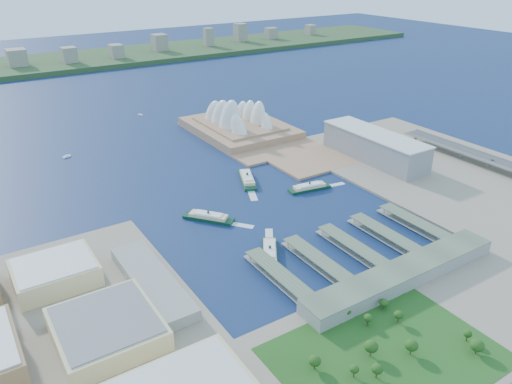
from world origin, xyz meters
TOP-DOWN VIEW (x-y plane):
  - ground at (0.00, 0.00)m, footprint 3000.00×3000.00m
  - south_land at (0.00, -210.00)m, footprint 720.00×180.00m
  - east_land at (240.00, -50.00)m, footprint 240.00×500.00m
  - peninsula at (107.50, 260.00)m, footprint 135.00×220.00m
  - far_shore at (0.00, 980.00)m, footprint 2200.00×260.00m
  - opera_house at (105.00, 280.00)m, footprint 134.00×180.00m
  - toaster_building at (195.00, 80.00)m, footprint 45.00×155.00m
  - west_buildings at (-250.00, -70.00)m, footprint 200.00×280.00m
  - ferry_wharves at (14.00, -75.00)m, footprint 184.00×90.00m
  - terminal_building at (15.00, -135.00)m, footprint 200.00×28.00m
  - park at (-60.00, -190.00)m, footprint 150.00×110.00m
  - far_skyline at (0.00, 960.00)m, footprint 1900.00×140.00m
  - ferry_a at (-69.46, 52.73)m, footprint 44.39×50.66m
  - ferry_b at (16.61, 114.45)m, footprint 36.84×60.02m
  - ferry_c at (-53.87, -38.82)m, footprint 40.65×52.38m
  - ferry_d at (65.75, 54.02)m, footprint 53.07×21.26m
  - boat_b at (-149.84, 316.68)m, footprint 12.02×7.88m
  - boat_c at (180.08, 373.82)m, footprint 7.03×12.44m
  - boat_e at (7.49, 451.77)m, footprint 6.57×10.50m
  - car_c at (296.00, -26.90)m, footprint 1.94×4.78m

SIDE VIEW (x-z plane):
  - ground at x=0.00m, z-range 0.00..0.00m
  - boat_e at x=7.49m, z-range 0.00..2.46m
  - boat_c at x=180.08m, z-range 0.00..2.69m
  - south_land at x=0.00m, z-range 0.00..3.00m
  - east_land at x=240.00m, z-range 0.00..3.00m
  - peninsula at x=107.50m, z-range 0.00..3.00m
  - boat_b at x=-149.84m, z-range 0.00..3.07m
  - ferry_wharves at x=14.00m, z-range 0.00..9.30m
  - ferry_d at x=65.75m, z-range 0.00..9.76m
  - ferry_c at x=-53.87m, z-range 0.00..10.14m
  - ferry_a at x=-69.46m, z-range 0.00..10.19m
  - ferry_b at x=16.61m, z-range 0.00..11.13m
  - far_shore at x=0.00m, z-range 0.00..12.00m
  - terminal_building at x=15.00m, z-range 3.00..15.00m
  - park at x=-60.00m, z-range 3.00..19.00m
  - car_c at x=296.00m, z-range 14.85..16.24m
  - west_buildings at x=-250.00m, z-range 3.00..30.00m
  - toaster_building at x=195.00m, z-range 3.00..38.00m
  - opera_house at x=105.00m, z-range 3.00..61.00m
  - far_skyline at x=0.00m, z-range 12.00..67.00m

